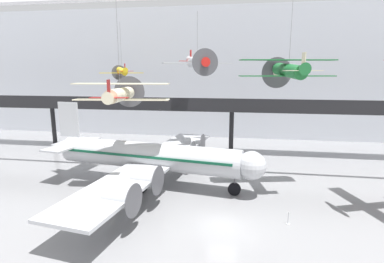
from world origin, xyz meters
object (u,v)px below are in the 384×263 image
object	(u,v)px
airliner_silver_main	(147,156)
suspended_plane_yellow_lowwing	(122,71)
stanchion_barrier	(288,220)
suspended_plane_green_biplane	(289,70)
suspended_plane_cream_biplane	(120,94)
suspended_plane_silver_racer	(197,60)

from	to	relation	value
airliner_silver_main	suspended_plane_yellow_lowwing	bearing A→B (deg)	128.25
airliner_silver_main	stanchion_barrier	world-z (taller)	airliner_silver_main
suspended_plane_green_biplane	suspended_plane_cream_biplane	world-z (taller)	suspended_plane_green_biplane
suspended_plane_cream_biplane	suspended_plane_yellow_lowwing	bearing A→B (deg)	14.94
suspended_plane_silver_racer	suspended_plane_yellow_lowwing	bearing A→B (deg)	-140.18
suspended_plane_silver_racer	suspended_plane_yellow_lowwing	size ratio (longest dim) A/B	1.02
suspended_plane_green_biplane	suspended_plane_cream_biplane	bearing A→B (deg)	90.58
suspended_plane_green_biplane	suspended_plane_yellow_lowwing	bearing A→B (deg)	45.88
suspended_plane_green_biplane	suspended_plane_silver_racer	distance (m)	13.38
airliner_silver_main	suspended_plane_cream_biplane	bearing A→B (deg)	-113.20
suspended_plane_green_biplane	stanchion_barrier	world-z (taller)	suspended_plane_green_biplane
suspended_plane_silver_racer	stanchion_barrier	world-z (taller)	suspended_plane_silver_racer
suspended_plane_green_biplane	suspended_plane_cream_biplane	distance (m)	16.77
airliner_silver_main	stanchion_barrier	size ratio (longest dim) A/B	27.51
airliner_silver_main	suspended_plane_green_biplane	xyz separation A→B (m)	(14.54, 0.89, 9.29)
suspended_plane_silver_racer	airliner_silver_main	bearing A→B (deg)	-48.46
suspended_plane_cream_biplane	stanchion_barrier	bearing A→B (deg)	-110.68
suspended_plane_green_biplane	suspended_plane_yellow_lowwing	distance (m)	27.61
stanchion_barrier	airliner_silver_main	bearing A→B (deg)	154.48
suspended_plane_cream_biplane	stanchion_barrier	distance (m)	19.10
airliner_silver_main	suspended_plane_silver_racer	size ratio (longest dim) A/B	3.29
airliner_silver_main	stanchion_barrier	bearing A→B (deg)	-16.69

